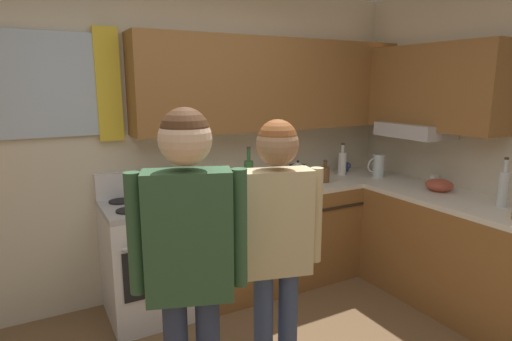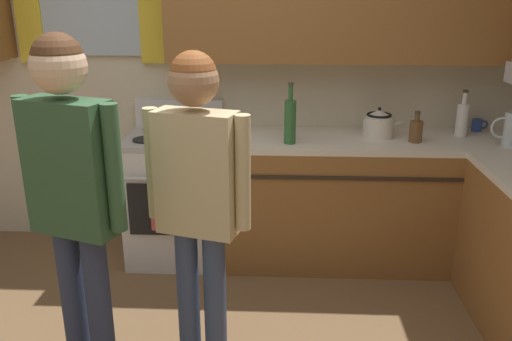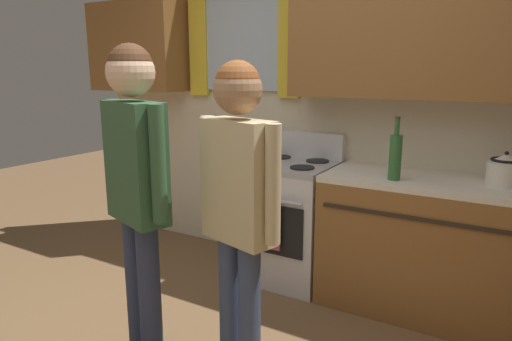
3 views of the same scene
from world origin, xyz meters
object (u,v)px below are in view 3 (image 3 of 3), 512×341
(stove_oven, at_px, (290,218))
(bottle_wine_green, at_px, (395,156))
(adult_in_plaid, at_px, (239,194))
(adult_left, at_px, (136,175))
(stovetop_kettle, at_px, (505,170))

(stove_oven, xyz_separation_m, bottle_wine_green, (0.79, -0.16, 0.58))
(stove_oven, distance_m, bottle_wine_green, 1.00)
(adult_in_plaid, bearing_deg, stove_oven, 105.88)
(adult_left, distance_m, adult_in_plaid, 0.54)
(bottle_wine_green, bearing_deg, adult_in_plaid, -110.80)
(stove_oven, relative_size, stovetop_kettle, 4.02)
(stove_oven, bearing_deg, stovetop_kettle, 0.65)
(stove_oven, xyz_separation_m, adult_left, (-0.16, -1.40, 0.60))
(stove_oven, height_order, adult_in_plaid, adult_in_plaid)
(bottle_wine_green, height_order, adult_left, adult_left)
(bottle_wine_green, xyz_separation_m, adult_in_plaid, (-0.43, -1.13, -0.04))
(bottle_wine_green, height_order, adult_in_plaid, adult_in_plaid)
(stove_oven, height_order, adult_left, adult_left)
(adult_in_plaid, bearing_deg, bottle_wine_green, 69.20)
(stovetop_kettle, relative_size, adult_in_plaid, 0.17)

